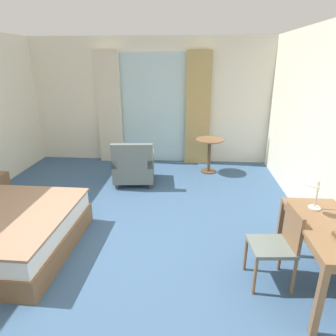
{
  "coord_description": "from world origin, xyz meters",
  "views": [
    {
      "loc": [
        0.97,
        -3.34,
        2.3
      ],
      "look_at": [
        0.66,
        0.39,
        0.93
      ],
      "focal_mm": 31.55,
      "sensor_mm": 36.0,
      "label": 1
    }
  ],
  "objects_px": {
    "armchair_by_window": "(134,167)",
    "round_cafe_table": "(209,148)",
    "desk_lamp": "(314,187)",
    "writing_desk": "(328,234)",
    "desk_chair": "(279,242)"
  },
  "relations": [
    {
      "from": "desk_chair",
      "to": "desk_lamp",
      "type": "xyz_separation_m",
      "value": [
        0.33,
        0.17,
        0.57
      ]
    },
    {
      "from": "writing_desk",
      "to": "desk_chair",
      "type": "xyz_separation_m",
      "value": [
        -0.43,
        0.09,
        -0.18
      ]
    },
    {
      "from": "desk_chair",
      "to": "armchair_by_window",
      "type": "relative_size",
      "value": 1.01
    },
    {
      "from": "desk_lamp",
      "to": "round_cafe_table",
      "type": "bearing_deg",
      "value": 105.53
    },
    {
      "from": "writing_desk",
      "to": "desk_chair",
      "type": "height_order",
      "value": "desk_chair"
    },
    {
      "from": "armchair_by_window",
      "to": "round_cafe_table",
      "type": "height_order",
      "value": "armchair_by_window"
    },
    {
      "from": "writing_desk",
      "to": "desk_lamp",
      "type": "distance_m",
      "value": 0.49
    },
    {
      "from": "writing_desk",
      "to": "armchair_by_window",
      "type": "bearing_deg",
      "value": 132.62
    },
    {
      "from": "writing_desk",
      "to": "armchair_by_window",
      "type": "height_order",
      "value": "armchair_by_window"
    },
    {
      "from": "writing_desk",
      "to": "armchair_by_window",
      "type": "xyz_separation_m",
      "value": [
        -2.49,
        2.7,
        -0.33
      ]
    },
    {
      "from": "desk_lamp",
      "to": "desk_chair",
      "type": "bearing_deg",
      "value": -152.79
    },
    {
      "from": "desk_chair",
      "to": "round_cafe_table",
      "type": "distance_m",
      "value": 3.41
    },
    {
      "from": "armchair_by_window",
      "to": "round_cafe_table",
      "type": "xyz_separation_m",
      "value": [
        1.49,
        0.75,
        0.19
      ]
    },
    {
      "from": "desk_lamp",
      "to": "writing_desk",
      "type": "bearing_deg",
      "value": -67.18
    },
    {
      "from": "writing_desk",
      "to": "desk_lamp",
      "type": "height_order",
      "value": "desk_lamp"
    }
  ]
}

